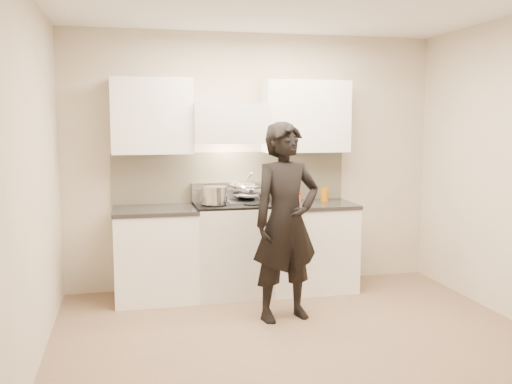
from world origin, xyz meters
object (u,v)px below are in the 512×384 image
counter_right (309,246)px  utensil_crock (273,192)px  stove (232,248)px  wok (248,190)px  person (286,222)px

counter_right → utensil_crock: 0.69m
stove → counter_right: (0.83, 0.00, -0.01)m
stove → wok: bearing=35.9°
counter_right → wok: (-0.63, 0.14, 0.60)m
utensil_crock → person: person is taller
wok → counter_right: bearing=-12.9°
utensil_crock → stove: bearing=-157.4°
stove → person: size_ratio=0.54×
utensil_crock → wok: bearing=-168.6°
counter_right → wok: bearing=167.1°
stove → utensil_crock: utensil_crock is taller
utensil_crock → person: 1.07m
stove → utensil_crock: (0.48, 0.20, 0.55)m
stove → wok: (0.20, 0.14, 0.59)m
counter_right → wok: wok is taller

